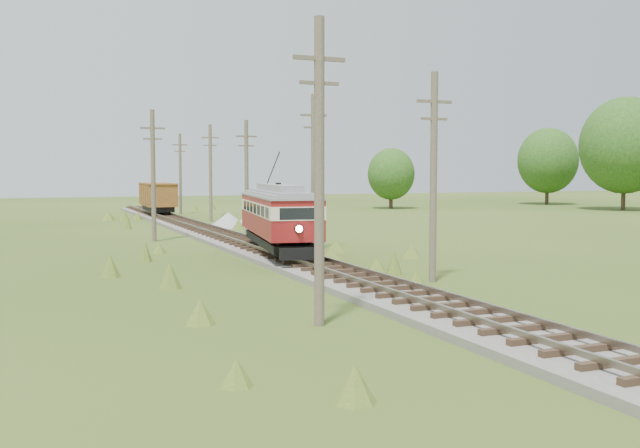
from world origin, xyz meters
name	(u,v)px	position (x,y,z in m)	size (l,w,h in m)	color
railbed_main	(246,244)	(0.00, 34.00, 0.19)	(3.60, 96.00, 0.57)	#605B54
streetcar	(278,213)	(0.00, 27.97, 2.41)	(4.26, 11.16, 5.05)	black
gondola	(158,196)	(0.00, 65.57, 2.13)	(3.16, 8.84, 2.90)	black
gravel_pile	(230,220)	(3.21, 49.49, 0.59)	(3.47, 3.68, 1.26)	gray
utility_pole_r_2	(434,175)	(3.30, 18.00, 4.42)	(1.60, 0.30, 8.60)	brown
utility_pole_r_3	(314,171)	(3.20, 31.00, 4.63)	(1.60, 0.30, 9.00)	brown
utility_pole_r_4	(247,175)	(3.00, 44.00, 4.32)	(1.60, 0.30, 8.40)	brown
utility_pole_r_5	(211,172)	(3.40, 57.00, 4.58)	(1.60, 0.30, 8.90)	brown
utility_pole_r_6	(180,173)	(3.20, 70.00, 4.47)	(1.60, 0.30, 8.70)	brown
utility_pole_l_a	(319,169)	(-4.20, 12.00, 4.63)	(1.60, 0.30, 9.00)	brown
utility_pole_l_b	(153,174)	(-4.50, 40.00, 4.42)	(1.60, 0.30, 8.60)	brown
tree_right_4	(625,145)	(54.00, 58.00, 7.75)	(10.50, 10.50, 13.53)	#38281C
tree_right_5	(548,161)	(56.00, 74.00, 6.19)	(8.40, 8.40, 10.82)	#38281C
tree_mid_b	(391,174)	(30.00, 72.00, 4.33)	(5.88, 5.88, 7.57)	#38281C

